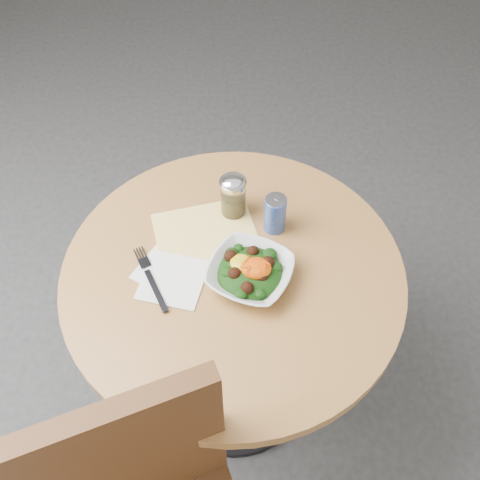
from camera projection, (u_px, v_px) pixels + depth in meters
The scene contains 8 objects.
ground at pixel (235, 386), 1.98m from camera, with size 6.00×6.00×0.00m, color #2E2E30.
table at pixel (234, 308), 1.55m from camera, with size 0.90×0.90×0.75m.
cloth_napkin at pixel (207, 239), 1.46m from camera, with size 0.27×0.25×0.00m, color #FFB20D.
paper_napkins at pixel (172, 274), 1.38m from camera, with size 0.21×0.24×0.00m.
salad_bowl at pixel (250, 272), 1.35m from camera, with size 0.27×0.27×0.08m.
fork at pixel (150, 276), 1.37m from camera, with size 0.12×0.21×0.00m.
spice_shaker at pixel (233, 195), 1.47m from camera, with size 0.07×0.07×0.13m.
beverage_can at pixel (275, 214), 1.44m from camera, with size 0.06×0.06×0.12m.
Camera 1 is at (0.03, -0.81, 1.89)m, focal length 40.00 mm.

